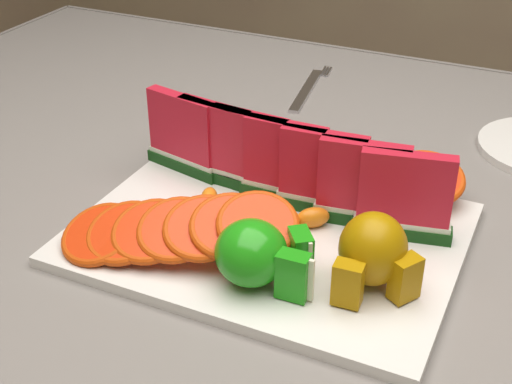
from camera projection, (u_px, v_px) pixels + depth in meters
name	position (u px, v px, depth m)	size (l,w,h in m)	color
table	(312.00, 268.00, 0.90)	(1.40, 0.90, 0.75)	#512F1E
tablecloth	(314.00, 226.00, 0.86)	(1.53, 1.03, 0.20)	gray
platter	(269.00, 234.00, 0.77)	(0.40, 0.30, 0.01)	silver
apple_cluster	(259.00, 255.00, 0.67)	(0.11, 0.09, 0.06)	#2A8E12
pear_cluster	(373.00, 253.00, 0.66)	(0.09, 0.09, 0.07)	#9A7304
fork	(308.00, 88.00, 1.12)	(0.04, 0.20, 0.00)	silver
watermelon_row	(285.00, 164.00, 0.79)	(0.39, 0.07, 0.10)	#0F3517
orange_fan_front	(177.00, 229.00, 0.71)	(0.26, 0.15, 0.06)	#C73604
orange_fan_back	(327.00, 162.00, 0.85)	(0.34, 0.11, 0.05)	#C73604
tangerine_segments	(259.00, 211.00, 0.77)	(0.15, 0.06, 0.02)	#FD4F1D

